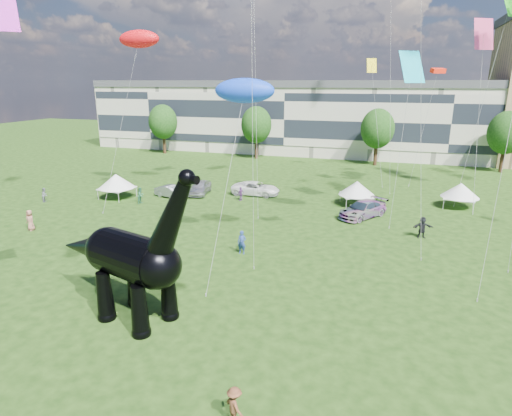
% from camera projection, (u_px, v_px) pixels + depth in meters
% --- Properties ---
extents(ground, '(220.00, 220.00, 0.00)m').
position_uv_depth(ground, '(162.00, 335.00, 22.66)').
color(ground, '#16330C').
rests_on(ground, ground).
extents(terrace_row, '(78.00, 11.00, 12.00)m').
position_uv_depth(terrace_row, '(292.00, 120.00, 79.84)').
color(terrace_row, beige).
rests_on(terrace_row, ground).
extents(tree_far_left, '(5.20, 5.20, 9.44)m').
position_uv_depth(tree_far_left, '(163.00, 119.00, 78.10)').
color(tree_far_left, '#382314').
rests_on(tree_far_left, ground).
extents(tree_mid_left, '(5.20, 5.20, 9.44)m').
position_uv_depth(tree_mid_left, '(256.00, 122.00, 72.74)').
color(tree_mid_left, '#382314').
rests_on(tree_mid_left, ground).
extents(tree_mid_right, '(5.20, 5.20, 9.44)m').
position_uv_depth(tree_mid_right, '(378.00, 125.00, 66.80)').
color(tree_mid_right, '#382314').
rests_on(tree_mid_right, ground).
extents(tree_far_right, '(5.20, 5.20, 9.44)m').
position_uv_depth(tree_far_right, '(507.00, 129.00, 61.44)').
color(tree_far_right, '#382314').
rests_on(tree_far_right, ground).
extents(dinosaur_sculpture, '(11.48, 4.88, 9.43)m').
position_uv_depth(dinosaur_sculpture, '(128.00, 258.00, 23.51)').
color(dinosaur_sculpture, black).
rests_on(dinosaur_sculpture, ground).
extents(car_silver, '(2.69, 5.05, 1.63)m').
position_uv_depth(car_silver, '(200.00, 187.00, 50.71)').
color(car_silver, silver).
rests_on(car_silver, ground).
extents(car_grey, '(4.42, 2.40, 1.38)m').
position_uv_depth(car_grey, '(172.00, 192.00, 49.28)').
color(car_grey, gray).
rests_on(car_grey, ground).
extents(car_white, '(5.71, 2.74, 1.57)m').
position_uv_depth(car_white, '(256.00, 188.00, 50.35)').
color(car_white, white).
rests_on(car_white, ground).
extents(car_dark, '(5.01, 5.98, 1.64)m').
position_uv_depth(car_dark, '(363.00, 209.00, 42.03)').
color(car_dark, '#595960').
rests_on(car_dark, ground).
extents(gazebo_near, '(4.89, 4.89, 2.66)m').
position_uv_depth(gazebo_near, '(357.00, 188.00, 45.91)').
color(gazebo_near, silver).
rests_on(gazebo_near, ground).
extents(gazebo_far, '(4.37, 4.37, 2.68)m').
position_uv_depth(gazebo_far, '(460.00, 190.00, 44.96)').
color(gazebo_far, white).
rests_on(gazebo_far, ground).
extents(gazebo_left, '(4.49, 4.49, 2.83)m').
position_uv_depth(gazebo_left, '(116.00, 181.00, 48.63)').
color(gazebo_left, white).
rests_on(gazebo_left, ground).
extents(visitors, '(40.73, 31.90, 1.89)m').
position_uv_depth(visitors, '(201.00, 228.00, 36.56)').
color(visitors, gray).
rests_on(visitors, ground).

